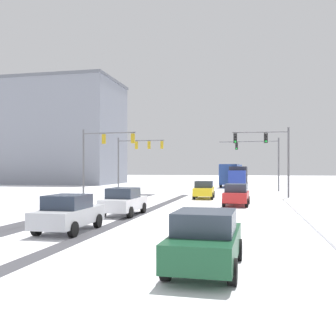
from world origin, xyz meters
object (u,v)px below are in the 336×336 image
(car_silver_fourth, at_px, (69,213))
(traffic_signal_near_left, at_px, (101,149))
(traffic_signal_far_left, at_px, (137,152))
(car_yellow_cab_lead, at_px, (204,190))
(traffic_signal_near_right, at_px, (269,148))
(box_truck_delivery, at_px, (238,177))
(car_dark_green_fifth, at_px, (206,240))
(bus_oncoming, at_px, (231,174))
(car_white_third, at_px, (124,201))
(car_red_second, at_px, (236,195))
(office_building_far_left_block, at_px, (57,133))
(traffic_signal_far_right, at_px, (261,154))

(car_silver_fourth, bearing_deg, traffic_signal_near_left, 107.86)
(traffic_signal_far_left, xyz_separation_m, car_yellow_cab_lead, (9.19, -9.12, -3.97))
(traffic_signal_far_left, xyz_separation_m, traffic_signal_near_left, (-0.47, -10.05, -0.17))
(traffic_signal_near_right, height_order, box_truck_delivery, traffic_signal_near_right)
(car_silver_fourth, bearing_deg, car_dark_green_fifth, -37.56)
(traffic_signal_near_right, xyz_separation_m, bus_oncoming, (-4.46, 23.19, -2.61))
(traffic_signal_far_left, relative_size, car_white_third, 1.57)
(traffic_signal_far_left, bearing_deg, traffic_signal_near_left, -92.70)
(car_yellow_cab_lead, xyz_separation_m, box_truck_delivery, (2.66, 15.91, 0.82))
(car_red_second, xyz_separation_m, car_dark_green_fifth, (-0.21, -18.56, 0.00))
(car_yellow_cab_lead, relative_size, car_silver_fourth, 1.02)
(traffic_signal_far_left, relative_size, car_dark_green_fifth, 1.57)
(traffic_signal_near_left, height_order, car_dark_green_fifth, traffic_signal_near_left)
(car_yellow_cab_lead, height_order, car_silver_fourth, same)
(traffic_signal_far_left, distance_m, car_dark_green_fifth, 36.13)
(car_dark_green_fifth, xyz_separation_m, office_building_far_left_block, (-33.41, 54.16, 8.50))
(car_white_third, bearing_deg, office_building_far_left_block, 122.45)
(traffic_signal_far_right, height_order, traffic_signal_near_left, same)
(traffic_signal_far_right, bearing_deg, car_white_third, -108.02)
(traffic_signal_far_right, relative_size, car_silver_fourth, 1.78)
(bus_oncoming, bearing_deg, traffic_signal_far_right, -69.45)
(traffic_signal_far_left, distance_m, traffic_signal_near_right, 17.07)
(bus_oncoming, bearing_deg, car_dark_green_fifth, -88.18)
(car_red_second, height_order, car_dark_green_fifth, same)
(traffic_signal_far_left, bearing_deg, bus_oncoming, 55.01)
(car_red_second, xyz_separation_m, bus_oncoming, (-1.77, 30.34, 1.18))
(car_red_second, bearing_deg, car_white_third, -130.91)
(bus_oncoming, bearing_deg, car_white_third, -96.92)
(traffic_signal_near_right, height_order, bus_oncoming, traffic_signal_near_right)
(traffic_signal_far_left, distance_m, car_silver_fourth, 29.56)
(bus_oncoming, bearing_deg, traffic_signal_near_right, -79.12)
(car_white_third, bearing_deg, bus_oncoming, 83.08)
(traffic_signal_far_right, height_order, car_yellow_cab_lead, traffic_signal_far_right)
(traffic_signal_near_right, xyz_separation_m, box_truck_delivery, (-3.17, 14.89, -2.97))
(car_yellow_cab_lead, bearing_deg, car_red_second, -62.84)
(car_dark_green_fifth, height_order, office_building_far_left_block, office_building_far_left_block)
(traffic_signal_near_right, distance_m, office_building_far_left_block, 46.37)
(car_yellow_cab_lead, bearing_deg, car_silver_fourth, -100.47)
(car_white_third, bearing_deg, traffic_signal_far_right, 71.98)
(traffic_signal_near_right, bearing_deg, box_truck_delivery, 102.03)
(car_silver_fourth, bearing_deg, traffic_signal_far_left, 100.94)
(car_red_second, relative_size, car_silver_fourth, 1.01)
(car_white_third, bearing_deg, car_dark_green_fifth, -61.42)
(car_white_third, distance_m, car_dark_green_fifth, 12.81)
(office_building_far_left_block, bearing_deg, traffic_signal_near_right, -38.08)
(car_yellow_cab_lead, distance_m, box_truck_delivery, 16.15)
(traffic_signal_far_left, xyz_separation_m, car_red_second, (12.33, -15.25, -3.97))
(box_truck_delivery, height_order, office_building_far_left_block, office_building_far_left_block)
(bus_oncoming, xyz_separation_m, office_building_far_left_block, (-31.85, 5.26, 7.32))
(car_red_second, distance_m, bus_oncoming, 30.41)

